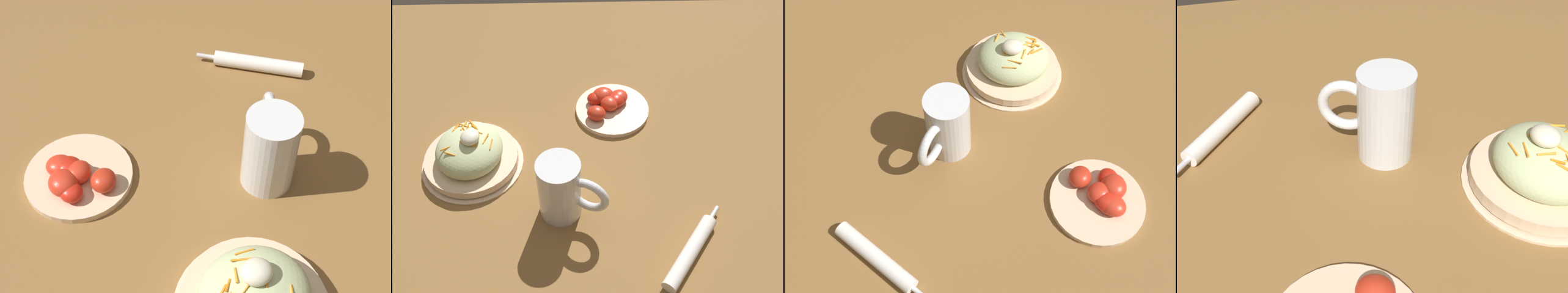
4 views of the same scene
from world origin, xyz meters
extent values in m
plane|color=olive|center=(0.00, 0.00, 0.00)|extent=(1.43, 1.43, 0.00)
cylinder|color=beige|center=(-0.07, -0.19, 0.00)|extent=(0.22, 0.22, 0.01)
cylinder|color=beige|center=(-0.07, -0.19, 0.02)|extent=(0.20, 0.20, 0.02)
ellipsoid|color=beige|center=(-0.07, -0.19, 0.05)|extent=(0.15, 0.14, 0.07)
cylinder|color=orange|center=(-0.05, -0.18, 0.08)|extent=(0.01, 0.03, 0.00)
cylinder|color=orange|center=(-0.10, -0.18, 0.08)|extent=(0.02, 0.02, 0.00)
cylinder|color=orange|center=(-0.09, -0.20, 0.08)|extent=(0.02, 0.01, 0.01)
cylinder|color=orange|center=(-0.07, -0.15, 0.08)|extent=(0.03, 0.01, 0.00)
cylinder|color=orange|center=(-0.09, -0.17, 0.08)|extent=(0.01, 0.02, 0.01)
cylinder|color=orange|center=(-0.12, -0.19, 0.08)|extent=(0.03, 0.02, 0.01)
cylinder|color=orange|center=(-0.03, -0.22, 0.08)|extent=(0.01, 0.02, 0.00)
cylinder|color=orange|center=(-0.06, -0.20, 0.08)|extent=(0.01, 0.02, 0.00)
cylinder|color=orange|center=(-0.05, -0.23, 0.08)|extent=(0.01, 0.03, 0.00)
cylinder|color=orange|center=(-0.05, -0.18, 0.08)|extent=(0.02, 0.02, 0.01)
cylinder|color=orange|center=(-0.10, -0.20, 0.08)|extent=(0.02, 0.01, 0.01)
cylinder|color=orange|center=(-0.06, -0.14, 0.07)|extent=(0.03, 0.00, 0.00)
ellipsoid|color=#EFEACC|center=(-0.07, -0.18, 0.09)|extent=(0.04, 0.04, 0.02)
cylinder|color=white|center=(0.06, 0.00, 0.07)|extent=(0.08, 0.08, 0.14)
cylinder|color=#B76B14|center=(0.06, 0.00, 0.05)|extent=(0.08, 0.08, 0.09)
cylinder|color=white|center=(0.06, 0.00, 0.10)|extent=(0.08, 0.08, 0.01)
torus|color=white|center=(0.08, 0.05, 0.08)|extent=(0.05, 0.08, 0.08)
cylinder|color=white|center=(0.17, 0.24, 0.01)|extent=(0.15, 0.12, 0.03)
cylinder|color=silver|center=(0.08, 0.30, 0.01)|extent=(0.03, 0.03, 0.01)
ellipsoid|color=red|center=(-0.19, 0.08, 0.03)|extent=(0.06, 0.06, 0.03)
camera|label=1|loc=(-0.27, -0.46, 0.73)|focal=51.53mm
camera|label=2|loc=(0.58, 0.04, 0.79)|focal=42.63mm
camera|label=3|loc=(-0.02, 0.50, 0.79)|focal=42.81mm
camera|label=4|loc=(-0.46, 0.15, 0.47)|focal=41.85mm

